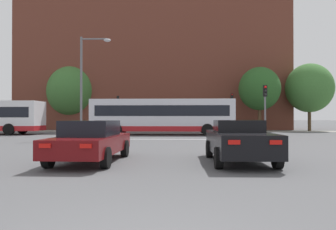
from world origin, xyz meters
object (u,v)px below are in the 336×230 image
at_px(traffic_light_near_right, 265,103).
at_px(pedestrian_walking_west, 214,123).
at_px(traffic_light_far_left, 118,107).
at_px(car_saloon_left, 91,141).
at_px(pedestrian_walking_east, 209,122).
at_px(car_roadster_right, 239,141).
at_px(street_lamp_junction, 86,76).
at_px(bus_crossing_lead, 162,116).
at_px(traffic_light_far_right, 232,106).
at_px(pedestrian_waiting, 198,123).

relative_size(traffic_light_near_right, pedestrian_walking_west, 2.24).
relative_size(traffic_light_far_left, traffic_light_near_right, 1.04).
height_order(car_saloon_left, pedestrian_walking_west, pedestrian_walking_west).
bearing_deg(pedestrian_walking_east, car_roadster_right, 139.48).
relative_size(traffic_light_far_left, street_lamp_junction, 0.54).
distance_m(traffic_light_near_right, pedestrian_walking_east, 13.80).
height_order(bus_crossing_lead, pedestrian_walking_east, bus_crossing_lead).
xyz_separation_m(bus_crossing_lead, pedestrian_walking_west, (5.16, 7.09, -0.68)).
distance_m(car_saloon_left, car_roadster_right, 4.97).
height_order(bus_crossing_lead, pedestrian_walking_west, bus_crossing_lead).
xyz_separation_m(traffic_light_far_right, street_lamp_junction, (-12.21, -13.44, 1.59)).
relative_size(traffic_light_far_left, pedestrian_walking_west, 2.32).
xyz_separation_m(bus_crossing_lead, traffic_light_near_right, (7.45, -5.59, 0.89)).
bearing_deg(bus_crossing_lead, traffic_light_near_right, -126.89).
xyz_separation_m(car_roadster_right, pedestrian_walking_east, (1.18, 25.30, 0.29)).
xyz_separation_m(traffic_light_far_right, pedestrian_waiting, (-3.72, 0.47, -1.88)).
height_order(street_lamp_junction, pedestrian_waiting, street_lamp_junction).
distance_m(bus_crossing_lead, pedestrian_walking_east, 9.20).
relative_size(car_roadster_right, pedestrian_waiting, 2.80).
bearing_deg(car_roadster_right, traffic_light_far_right, 80.94).
xyz_separation_m(street_lamp_junction, pedestrian_waiting, (8.49, 13.91, -3.46)).
bearing_deg(pedestrian_waiting, car_saloon_left, -119.72).
distance_m(car_roadster_right, pedestrian_waiting, 25.54).
bearing_deg(pedestrian_walking_west, car_saloon_left, -119.88).
height_order(car_roadster_right, traffic_light_far_right, traffic_light_far_right).
distance_m(traffic_light_far_left, traffic_light_near_right, 17.87).
relative_size(bus_crossing_lead, traffic_light_far_right, 2.96).
bearing_deg(traffic_light_near_right, traffic_light_far_right, 91.05).
bearing_deg(pedestrian_walking_east, traffic_light_near_right, 153.51).
bearing_deg(pedestrian_walking_west, traffic_light_near_right, -94.71).
xyz_separation_m(bus_crossing_lead, street_lamp_junction, (-5.00, -5.82, 2.73)).
xyz_separation_m(car_saloon_left, pedestrian_waiting, (4.89, 25.59, 0.21)).
distance_m(car_saloon_left, pedestrian_walking_east, 26.09).
height_order(car_roadster_right, street_lamp_junction, street_lamp_junction).
bearing_deg(bus_crossing_lead, traffic_light_far_right, -43.42).
relative_size(street_lamp_junction, pedestrian_waiting, 4.49).
bearing_deg(car_saloon_left, traffic_light_near_right, 54.49).
xyz_separation_m(traffic_light_far_left, traffic_light_near_right, (12.72, -12.55, -0.08)).
relative_size(car_saloon_left, car_roadster_right, 1.07).
xyz_separation_m(street_lamp_junction, pedestrian_walking_west, (10.16, 12.91, -3.41)).
bearing_deg(pedestrian_waiting, traffic_light_far_left, 168.43).
relative_size(car_roadster_right, traffic_light_far_right, 1.07).
bearing_deg(street_lamp_junction, pedestrian_walking_west, 51.79).
relative_size(traffic_light_far_right, pedestrian_walking_west, 2.48).
relative_size(street_lamp_junction, pedestrian_walking_east, 4.20).
bearing_deg(car_saloon_left, pedestrian_waiting, 80.29).
bearing_deg(car_roadster_right, pedestrian_walking_east, 86.53).
distance_m(traffic_light_near_right, pedestrian_walking_west, 12.98).
distance_m(car_roadster_right, traffic_light_near_right, 12.61).
height_order(car_roadster_right, traffic_light_far_left, traffic_light_far_left).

